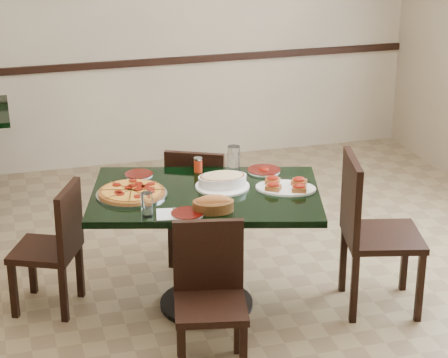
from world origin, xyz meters
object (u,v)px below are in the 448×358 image
object	(u,v)px
chair_far	(198,201)
lasagna_casserole	(222,180)
chair_right	(369,225)
bread_basket	(213,204)
bruschetta_platter	(286,186)
pepperoni_pizza	(132,192)
main_table	(206,221)
chair_near	(210,290)
chair_left	(56,242)

from	to	relation	value
chair_far	lasagna_casserole	world-z (taller)	lasagna_casserole
chair_right	chair_far	bearing A→B (deg)	58.49
chair_far	bread_basket	size ratio (longest dim) A/B	3.29
chair_right	bruschetta_platter	xyz separation A→B (m)	(-0.46, 0.18, 0.23)
pepperoni_pizza	lasagna_casserole	xyz separation A→B (m)	(0.54, -0.02, 0.03)
main_table	lasagna_casserole	bearing A→B (deg)	38.41
chair_far	bruschetta_platter	size ratio (longest dim) A/B	1.92
main_table	chair_far	size ratio (longest dim) A/B	1.82
chair_right	bruschetta_platter	size ratio (longest dim) A/B	2.24
chair_right	pepperoni_pizza	bearing A→B (deg)	89.57
chair_near	chair_right	world-z (taller)	chair_right
bread_basket	bruschetta_platter	xyz separation A→B (m)	(0.49, 0.20, -0.02)
lasagna_casserole	pepperoni_pizza	bearing A→B (deg)	179.07
pepperoni_pizza	bruschetta_platter	size ratio (longest dim) A/B	0.96
chair_left	bruschetta_platter	bearing A→B (deg)	101.79
chair_far	lasagna_casserole	distance (m)	0.62
bread_basket	pepperoni_pizza	bearing A→B (deg)	146.50
chair_far	chair_left	distance (m)	1.02
bread_basket	lasagna_casserole	bearing A→B (deg)	74.60
main_table	chair_right	world-z (taller)	chair_right
main_table	lasagna_casserole	size ratio (longest dim) A/B	4.68
chair_right	chair_near	bearing A→B (deg)	121.77
pepperoni_pizza	bruschetta_platter	xyz separation A→B (m)	(0.89, -0.16, 0.01)
chair_far	pepperoni_pizza	world-z (taller)	chair_far
chair_right	pepperoni_pizza	world-z (taller)	chair_right
chair_far	chair_right	xyz separation A→B (m)	(0.84, -0.83, 0.08)
chair_near	chair_left	xyz separation A→B (m)	(-0.73, 0.84, -0.01)
main_table	chair_left	distance (m)	0.90
main_table	lasagna_casserole	distance (m)	0.26
bread_basket	chair_near	bearing A→B (deg)	-100.14
pepperoni_pizza	lasagna_casserole	distance (m)	0.54
lasagna_casserole	chair_near	bearing A→B (deg)	-109.39
chair_left	lasagna_casserole	bearing A→B (deg)	104.72
pepperoni_pizza	lasagna_casserole	bearing A→B (deg)	-2.62
chair_near	bread_basket	bearing A→B (deg)	82.77
main_table	pepperoni_pizza	world-z (taller)	pepperoni_pizza
chair_left	pepperoni_pizza	size ratio (longest dim) A/B	1.91
chair_right	bread_basket	xyz separation A→B (m)	(-0.96, -0.02, 0.25)
chair_right	bread_basket	bearing A→B (deg)	104.56
chair_far	chair_left	world-z (taller)	chair_far
pepperoni_pizza	lasagna_casserole	world-z (taller)	lasagna_casserole
main_table	lasagna_casserole	world-z (taller)	lasagna_casserole
chair_near	bread_basket	xyz separation A→B (m)	(0.11, 0.34, 0.34)
chair_left	bruschetta_platter	distance (m)	1.41
main_table	bruschetta_platter	world-z (taller)	bruschetta_platter
chair_far	chair_right	distance (m)	1.18
main_table	bread_basket	bearing A→B (deg)	-80.63
main_table	bruschetta_platter	xyz separation A→B (m)	(0.47, -0.08, 0.21)
main_table	chair_far	world-z (taller)	chair_far
chair_far	lasagna_casserole	size ratio (longest dim) A/B	2.57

